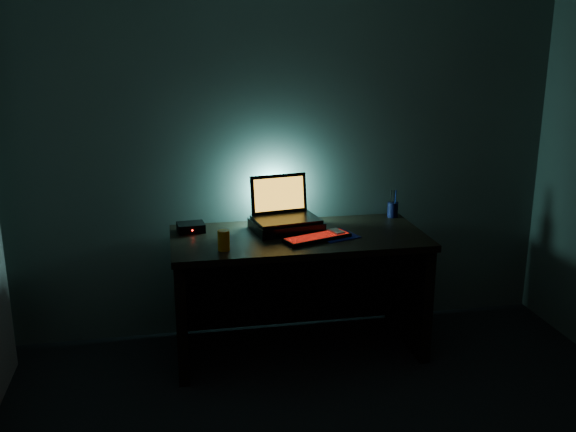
% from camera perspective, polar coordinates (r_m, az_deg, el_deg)
% --- Properties ---
extents(room, '(3.50, 4.00, 2.50)m').
position_cam_1_polar(room, '(2.16, 9.67, -1.73)').
color(room, black).
rests_on(room, ground).
extents(desk, '(1.50, 0.70, 0.75)m').
position_cam_1_polar(desk, '(3.93, 0.77, -5.04)').
color(desk, black).
rests_on(desk, ground).
extents(riser, '(0.44, 0.36, 0.06)m').
position_cam_1_polar(riser, '(3.88, -0.17, -0.85)').
color(riser, black).
rests_on(riser, desk).
extents(laptop, '(0.42, 0.34, 0.26)m').
position_cam_1_polar(laptop, '(3.90, -0.43, 0.62)').
color(laptop, black).
rests_on(laptop, riser).
extents(keyboard, '(0.42, 0.26, 0.02)m').
position_cam_1_polar(keyboard, '(3.71, 2.61, -1.94)').
color(keyboard, black).
rests_on(keyboard, desk).
extents(mousepad, '(0.27, 0.26, 0.00)m').
position_cam_1_polar(mousepad, '(3.79, 4.33, -1.75)').
color(mousepad, '#0D125D').
rests_on(mousepad, desk).
extents(mouse, '(0.09, 0.11, 0.03)m').
position_cam_1_polar(mouse, '(3.79, 4.33, -1.51)').
color(mouse, '#9E9EA4').
rests_on(mouse, mousepad).
extents(pen_cup, '(0.09, 0.09, 0.10)m').
position_cam_1_polar(pen_cup, '(4.22, 9.29, 0.56)').
color(pen_cup, black).
rests_on(pen_cup, desk).
extents(juice_glass, '(0.08, 0.08, 0.11)m').
position_cam_1_polar(juice_glass, '(3.54, -5.73, -2.16)').
color(juice_glass, orange).
rests_on(juice_glass, desk).
extents(router, '(0.17, 0.14, 0.05)m').
position_cam_1_polar(router, '(3.90, -8.63, -1.01)').
color(router, black).
rests_on(router, desk).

